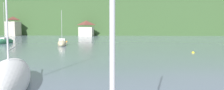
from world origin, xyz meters
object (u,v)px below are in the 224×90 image
Objects in this scene: shore_building_central at (86,28)px; sailboat_near_2 at (9,79)px; mooring_buoy_far at (193,53)px; shore_building_westcentral at (13,26)px; sailboat_far_4 at (5,42)px; sailboat_far_8 at (62,43)px; mooring_buoy_near at (67,42)px.

sailboat_near_2 reaches higher than shore_building_central.
mooring_buoy_far is at bearing 120.38° from sailboat_near_2.
shore_building_westcentral is at bearing 179.83° from shore_building_central.
sailboat_far_4 is 1.31× the size of sailboat_far_8.
shore_building_westcentral is 0.85× the size of sailboat_near_2.
mooring_buoy_far is (35.72, -15.99, -0.39)m from sailboat_far_4.
shore_building_central is at bearing 167.57° from sailboat_near_2.
sailboat_far_4 is (-20.51, 34.73, -0.09)m from sailboat_near_2.
mooring_buoy_far is (59.24, -63.05, -4.08)m from shore_building_westcentral.
shore_building_central is 52.13m from sailboat_far_8.
sailboat_far_4 reaches higher than mooring_buoy_far.
shore_building_westcentral is at bearing 131.11° from mooring_buoy_near.
sailboat_far_8 reaches higher than shore_building_central.
sailboat_far_4 is at bearing -170.00° from sailboat_near_2.
mooring_buoy_far is (26.88, -62.96, -3.24)m from shore_building_central.
sailboat_far_8 is (5.42, -51.77, -2.85)m from shore_building_central.
sailboat_near_2 is 40.33m from sailboat_far_4.
sailboat_near_2 is at bearing -61.71° from shore_building_westcentral.
sailboat_far_8 is (14.25, -4.80, -0.00)m from sailboat_far_4.
sailboat_near_2 is at bearing 32.35° from sailboat_far_4.
mooring_buoy_far is (21.47, -11.18, -0.39)m from sailboat_far_8.
sailboat_near_2 is (11.67, -81.70, -2.76)m from shore_building_central.
mooring_buoy_near is 32.75m from mooring_buoy_far.
mooring_buoy_near is at bearing -3.68° from sailboat_far_8.
mooring_buoy_near is (35.41, -40.58, -4.08)m from shore_building_westcentral.
sailboat_far_8 reaches higher than mooring_buoy_far.
sailboat_far_8 reaches higher than mooring_buoy_near.
sailboat_far_8 is (-6.25, 29.93, -0.09)m from sailboat_near_2.
mooring_buoy_near is at bearing -85.68° from shore_building_central.
mooring_buoy_far is at bearing -66.88° from shore_building_central.
shore_building_westcentral reaches higher than mooring_buoy_far.
mooring_buoy_near is at bearing -48.89° from shore_building_westcentral.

